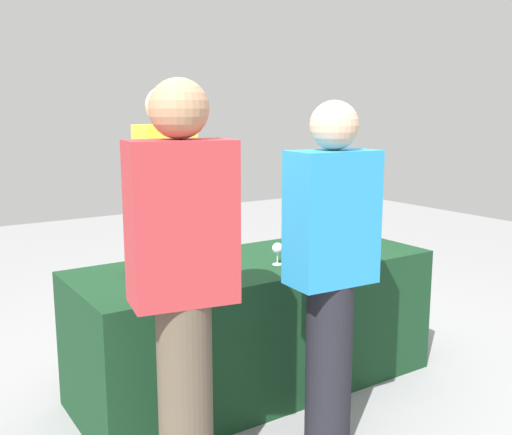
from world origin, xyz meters
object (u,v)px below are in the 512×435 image
object	(u,v)px
wine_bottle_2	(305,230)
wine_bottle_3	(315,225)
guest_0	(183,281)
wine_bottle_1	(187,243)
wine_glass_0	(175,265)
wine_bottle_5	(356,222)
guest_1	(331,266)
server_pouring	(167,210)
wine_glass_2	(351,235)
wine_bottle_0	(132,251)
wine_glass_1	(278,249)
wine_bottle_4	(331,224)

from	to	relation	value
wine_bottle_2	wine_bottle_3	world-z (taller)	wine_bottle_2
guest_0	wine_bottle_3	bearing A→B (deg)	42.48
wine_bottle_1	wine_glass_0	bearing A→B (deg)	-124.50
wine_bottle_5	guest_1	distance (m)	1.21
server_pouring	wine_glass_2	bearing A→B (deg)	131.39
server_pouring	guest_0	size ratio (longest dim) A/B	1.02
guest_1	wine_bottle_0	bearing A→B (deg)	130.76
wine_bottle_0	wine_bottle_5	distance (m)	1.54
wine_bottle_5	wine_glass_1	size ratio (longest dim) A/B	2.61
wine_bottle_2	wine_glass_1	bearing A→B (deg)	-148.29
wine_bottle_4	guest_0	bearing A→B (deg)	-150.07
wine_bottle_2	server_pouring	xyz separation A→B (m)	(-0.66, 0.60, 0.10)
wine_bottle_1	guest_1	world-z (taller)	guest_1
wine_bottle_4	server_pouring	distance (m)	1.08
wine_glass_2	guest_1	world-z (taller)	guest_1
wine_bottle_1	wine_glass_2	distance (m)	1.02
wine_bottle_3	guest_0	size ratio (longest dim) A/B	0.19
wine_bottle_2	guest_1	distance (m)	0.94
server_pouring	wine_bottle_5	bearing A→B (deg)	144.55
wine_bottle_0	guest_0	world-z (taller)	guest_0
wine_bottle_3	server_pouring	distance (m)	0.96
wine_bottle_0	wine_glass_1	world-z (taller)	wine_bottle_0
wine_bottle_0	wine_bottle_2	distance (m)	1.12
wine_glass_0	wine_bottle_1	bearing A→B (deg)	55.50
wine_glass_0	wine_bottle_2	bearing A→B (deg)	15.41
wine_glass_0	server_pouring	world-z (taller)	server_pouring
guest_1	wine_bottle_4	bearing A→B (deg)	52.94
wine_bottle_0	wine_bottle_2	world-z (taller)	wine_bottle_0
wine_bottle_1	wine_glass_1	distance (m)	0.51
wine_bottle_2	wine_glass_0	bearing A→B (deg)	-164.59
wine_bottle_5	wine_glass_0	size ratio (longest dim) A/B	2.29
wine_bottle_0	wine_bottle_1	bearing A→B (deg)	8.13
wine_bottle_5	wine_bottle_0	bearing A→B (deg)	178.88
wine_bottle_5	wine_glass_2	distance (m)	0.28
wine_bottle_3	wine_bottle_4	bearing A→B (deg)	12.50
wine_bottle_3	wine_glass_0	bearing A→B (deg)	-163.49
wine_glass_2	server_pouring	size ratio (longest dim) A/B	0.07
wine_glass_0	guest_1	bearing A→B (deg)	-44.34
wine_bottle_4	wine_glass_2	distance (m)	0.30
guest_0	guest_1	xyz separation A→B (m)	(0.74, -0.03, -0.04)
wine_bottle_4	wine_glass_2	world-z (taller)	wine_bottle_4
wine_bottle_0	wine_bottle_1	size ratio (longest dim) A/B	1.04
wine_bottle_2	guest_0	size ratio (longest dim) A/B	0.19
wine_bottle_2	wine_bottle_4	size ratio (longest dim) A/B	1.09
wine_bottle_1	wine_bottle_4	world-z (taller)	wine_bottle_1
guest_0	wine_glass_0	bearing A→B (deg)	78.64
wine_bottle_0	wine_bottle_3	bearing A→B (deg)	1.48
wine_bottle_1	guest_0	bearing A→B (deg)	-117.67
wine_bottle_3	server_pouring	size ratio (longest dim) A/B	0.18
wine_bottle_0	wine_bottle_5	size ratio (longest dim) A/B	1.03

